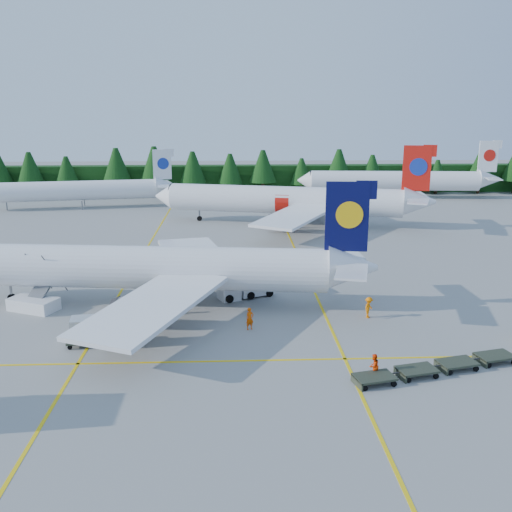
{
  "coord_description": "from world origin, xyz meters",
  "views": [
    {
      "loc": [
        -2.44,
        -45.42,
        18.44
      ],
      "look_at": [
        0.02,
        11.76,
        3.5
      ],
      "focal_mm": 40.0,
      "sensor_mm": 36.0,
      "label": 1
    }
  ],
  "objects_px": {
    "airliner_navy": "(136,268)",
    "airliner_red": "(279,200)",
    "service_truck": "(246,284)",
    "airstairs": "(36,300)"
  },
  "relations": [
    {
      "from": "airliner_navy",
      "to": "airstairs",
      "type": "height_order",
      "value": "airliner_navy"
    },
    {
      "from": "airliner_red",
      "to": "service_truck",
      "type": "relative_size",
      "value": 7.45
    },
    {
      "from": "airliner_navy",
      "to": "airliner_red",
      "type": "xyz_separation_m",
      "value": [
        16.86,
        38.57,
        0.26
      ]
    },
    {
      "from": "airliner_navy",
      "to": "airstairs",
      "type": "bearing_deg",
      "value": -167.66
    },
    {
      "from": "service_truck",
      "to": "airstairs",
      "type": "bearing_deg",
      "value": 164.49
    },
    {
      "from": "airliner_navy",
      "to": "airstairs",
      "type": "xyz_separation_m",
      "value": [
        -9.37,
        -0.97,
        -2.74
      ]
    },
    {
      "from": "airstairs",
      "to": "airliner_navy",
      "type": "bearing_deg",
      "value": 29.44
    },
    {
      "from": "airliner_navy",
      "to": "service_truck",
      "type": "relative_size",
      "value": 7.06
    },
    {
      "from": "airliner_red",
      "to": "service_truck",
      "type": "xyz_separation_m",
      "value": [
        -6.38,
        -36.77,
        -2.56
      ]
    },
    {
      "from": "airliner_red",
      "to": "airstairs",
      "type": "distance_m",
      "value": 47.55
    }
  ]
}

